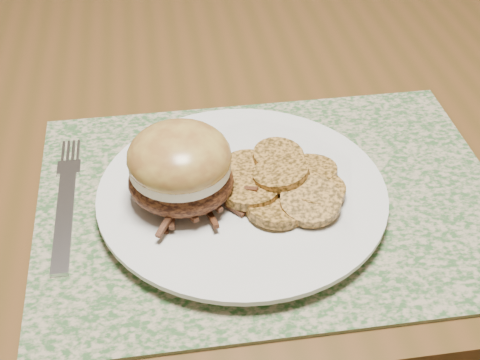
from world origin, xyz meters
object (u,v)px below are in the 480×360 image
pork_sandwich (180,167)px  fork (66,200)px  dining_table (215,123)px  dinner_plate (242,196)px

pork_sandwich → fork: 0.12m
dining_table → dinner_plate: (-0.00, -0.26, 0.09)m
fork → pork_sandwich: bearing=-13.9°
dining_table → fork: size_ratio=7.70×
dinner_plate → pork_sandwich: size_ratio=2.04×
dinner_plate → fork: size_ratio=1.33×
dining_table → dinner_plate: size_ratio=5.77×
dining_table → fork: fork is taller
dining_table → dinner_plate: dinner_plate is taller
dinner_plate → fork: 0.17m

